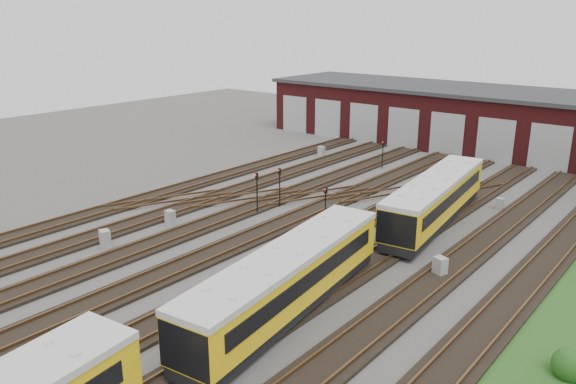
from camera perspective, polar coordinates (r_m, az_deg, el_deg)
The scene contains 14 objects.
ground at distance 32.48m, azimuth -6.55°, elevation -7.87°, with size 120.00×120.00×0.00m, color #4B4846.
track_network at distance 32.91m, azimuth -6.03°, elevation -7.29°, with size 30.40×70.00×0.33m.
maintenance_shed at distance 64.75m, azimuth 19.69°, elevation 6.98°, with size 51.00×12.50×6.35m.
metro_train at distance 26.94m, azimuth -0.05°, elevation -8.90°, with size 4.41×46.70×2.99m.
signal_mast_0 at distance 40.52m, azimuth -3.18°, elevation 0.43°, with size 0.29×0.27×3.11m.
signal_mast_1 at distance 42.08m, azimuth -0.86°, elevation 0.98°, with size 0.26×0.24×2.99m.
signal_mast_2 at distance 53.54m, azimuth 9.61°, elevation 4.16°, with size 0.26×0.24×2.73m.
signal_mast_3 at distance 38.55m, azimuth 3.83°, elevation -0.89°, with size 0.24×0.22×2.69m.
relay_cabinet_0 at distance 39.64m, azimuth -11.87°, elevation -2.56°, with size 0.62×0.52×1.04m, color #9C9FA1.
relay_cabinet_1 at distance 57.95m, azimuth 3.41°, elevation 4.13°, with size 0.62×0.52×1.04m, color #9C9FA1.
relay_cabinet_2 at distance 36.83m, azimuth -18.09°, elevation -4.55°, with size 0.69×0.57×1.15m, color #9C9FA1.
relay_cabinet_3 at distance 44.78m, azimuth 20.72°, elevation -1.12°, with size 0.52×0.44×0.87m, color #9C9FA1.
relay_cabinet_4 at distance 32.43m, azimuth 15.18°, elevation -7.35°, with size 0.68×0.56×1.13m, color #9C9FA1.
bush_0 at distance 25.90m, azimuth 26.81°, elevation -15.03°, with size 1.45×1.45×1.45m, color #1A4313.
Camera 1 is at (21.32, -20.24, 13.81)m, focal length 35.00 mm.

